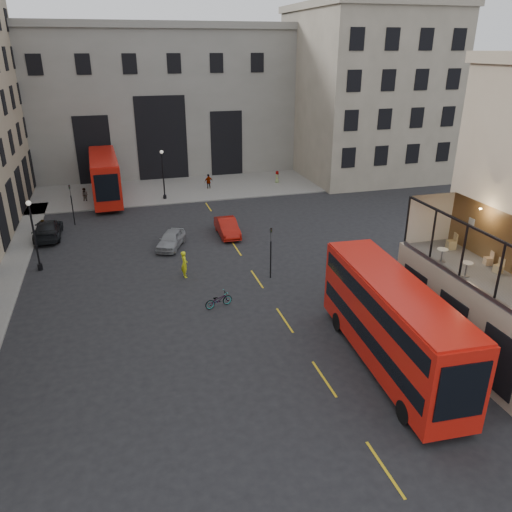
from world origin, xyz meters
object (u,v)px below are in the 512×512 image
object	(u,v)px
cafe_chair_d	(451,244)
pedestrian_b	(113,182)
pedestrian_c	(209,182)
cafe_table_far	(442,253)
cafe_table_mid	(467,267)
car_c	(48,229)
cafe_chair_c	(488,261)
pedestrian_a	(85,195)
bus_far	(105,175)
cyclist	(184,264)
bus_near	(392,320)
pedestrian_d	(277,177)
street_lamp_b	(163,178)
cafe_chair_b	(498,268)
pedestrian_e	(43,229)
traffic_light_far	(71,200)
bicycle	(219,300)
car_a	(171,239)
car_b	(227,227)
traffic_light_near	(271,246)
street_lamp_a	(35,240)

from	to	relation	value
cafe_chair_d	pedestrian_b	bearing A→B (deg)	116.85
pedestrian_c	cafe_table_far	size ratio (longest dim) A/B	2.43
cafe_table_mid	cafe_chair_d	xyz separation A→B (m)	(1.59, 3.35, -0.21)
car_c	cafe_table_mid	distance (m)	33.83
cafe_table_far	cafe_table_mid	bearing A→B (deg)	-87.49
cafe_chair_c	cafe_chair_d	world-z (taller)	cafe_chair_d
pedestrian_a	pedestrian_b	bearing A→B (deg)	75.93
bus_far	cyclist	xyz separation A→B (m)	(5.11, -21.91, -1.70)
bus_far	cafe_table_mid	size ratio (longest dim) A/B	16.26
cafe_table_mid	bus_near	bearing A→B (deg)	180.00
cyclist	pedestrian_c	bearing A→B (deg)	-20.09
pedestrian_d	cafe_table_mid	size ratio (longest dim) A/B	2.07
pedestrian_c	street_lamp_b	bearing A→B (deg)	15.95
cafe_chair_b	cafe_chair_c	world-z (taller)	cafe_chair_b
pedestrian_e	cafe_table_far	world-z (taller)	cafe_table_far
pedestrian_b	bus_near	bearing A→B (deg)	-109.37
cafe_chair_d	traffic_light_far	bearing A→B (deg)	132.17
street_lamp_b	bicycle	world-z (taller)	street_lamp_b
bicycle	pedestrian_a	distance (m)	27.89
cafe_chair_d	bus_near	bearing A→B (deg)	-148.71
bus_far	car_a	distance (m)	16.79
bicycle	car_b	bearing A→B (deg)	-30.87
bus_near	cafe_table_far	xyz separation A→B (m)	(3.85, 1.90, 2.43)
traffic_light_near	car_a	size ratio (longest dim) A/B	0.93
cafe_chair_c	cafe_chair_d	distance (m)	2.53
car_c	bicycle	world-z (taller)	car_c
traffic_light_far	bus_near	world-z (taller)	bus_near
pedestrian_b	pedestrian_c	size ratio (longest dim) A/B	0.95
traffic_light_far	cafe_table_mid	world-z (taller)	cafe_table_mid
pedestrian_b	cafe_chair_b	distance (m)	44.16
pedestrian_b	cafe_table_mid	size ratio (longest dim) A/B	2.31
car_b	pedestrian_b	distance (m)	20.75
cafe_chair_c	pedestrian_b	bearing A→B (deg)	115.93
car_c	cafe_table_far	bearing A→B (deg)	134.42
car_b	pedestrian_e	size ratio (longest dim) A/B	2.74
pedestrian_a	cafe_table_far	distance (m)	38.78
traffic_light_far	cafe_chair_d	size ratio (longest dim) A/B	4.09
cafe_table_mid	pedestrian_c	bearing A→B (deg)	99.55
bus_far	pedestrian_a	size ratio (longest dim) A/B	7.72
cyclist	cafe_chair_d	world-z (taller)	cafe_chair_d
bus_far	pedestrian_b	distance (m)	4.58
traffic_light_near	bus_far	distance (m)	26.19
street_lamp_b	pedestrian_e	world-z (taller)	street_lamp_b
car_b	pedestrian_d	distance (m)	18.65
cyclist	pedestrian_d	distance (m)	27.58
pedestrian_d	cafe_chair_d	world-z (taller)	cafe_chair_d
street_lamp_a	cafe_chair_d	world-z (taller)	cafe_chair_d
pedestrian_e	cafe_table_mid	xyz separation A→B (m)	(22.93, -24.91, 4.27)
street_lamp_a	cyclist	size ratio (longest dim) A/B	2.71
car_b	traffic_light_far	bearing A→B (deg)	153.61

